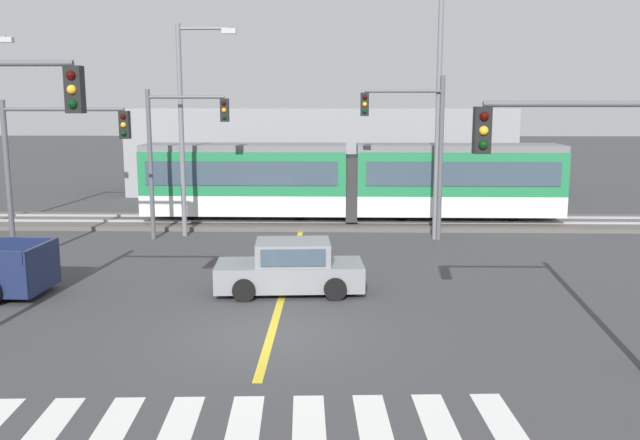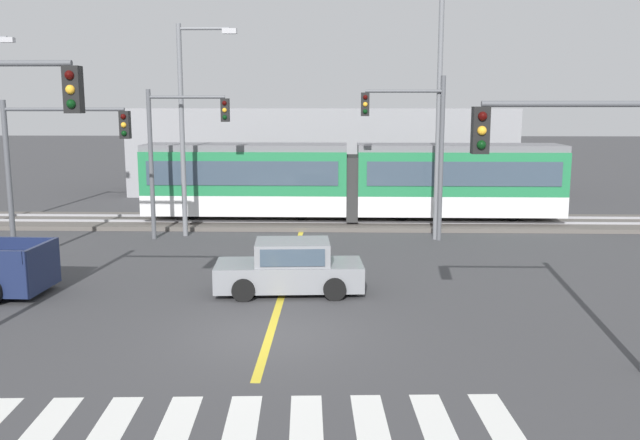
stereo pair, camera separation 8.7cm
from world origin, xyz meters
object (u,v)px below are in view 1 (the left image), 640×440
traffic_light_near_right (594,184)px  traffic_light_mid_left (52,154)px  street_lamp_east (443,99)px  traffic_light_far_right (415,136)px  sedan_crossing (290,269)px  traffic_light_far_left (177,141)px  light_rail_tram (351,179)px  street_lamp_centre (187,117)px

traffic_light_near_right → traffic_light_mid_left: traffic_light_near_right is taller
traffic_light_near_right → street_lamp_east: size_ratio=0.58×
traffic_light_near_right → traffic_light_far_right: size_ratio=0.89×
sedan_crossing → traffic_light_far_left: traffic_light_far_left is taller
sedan_crossing → traffic_light_mid_left: 9.22m
sedan_crossing → street_lamp_east: (5.43, 7.92, 4.86)m
light_rail_tram → traffic_light_far_left: bearing=-152.8°
traffic_light_far_left → street_lamp_centre: (0.28, 0.67, 0.89)m
light_rail_tram → traffic_light_far_left: (-6.95, -3.58, 1.90)m
street_lamp_centre → traffic_light_near_right: bearing=-51.9°
light_rail_tram → traffic_light_near_right: (4.37, -16.97, 1.78)m
traffic_light_far_left → street_lamp_east: (10.42, 0.21, 1.61)m
sedan_crossing → street_lamp_centre: bearing=119.3°
street_lamp_east → traffic_light_mid_left: bearing=-160.9°
traffic_light_far_left → street_lamp_east: street_lamp_east is taller
traffic_light_near_right → sedan_crossing: bearing=138.1°
sedan_crossing → traffic_light_mid_left: bearing=158.2°
light_rail_tram → traffic_light_mid_left: size_ratio=3.36×
traffic_light_near_right → traffic_light_far_left: (-11.32, 13.39, 0.12)m
traffic_light_far_right → street_lamp_east: 1.78m
traffic_light_far_right → street_lamp_east: size_ratio=0.65×
traffic_light_far_left → street_lamp_centre: bearing=67.3°
sedan_crossing → traffic_light_far_left: bearing=122.9°
traffic_light_far_left → traffic_light_far_right: bearing=0.3°
sedan_crossing → street_lamp_east: bearing=55.6°
traffic_light_far_right → light_rail_tram: bearing=124.3°
traffic_light_near_right → light_rail_tram: bearing=104.4°
light_rail_tram → sedan_crossing: light_rail_tram is taller
sedan_crossing → traffic_light_far_right: size_ratio=0.67×
traffic_light_far_right → street_lamp_east: bearing=8.7°
street_lamp_centre → street_lamp_east: (10.14, -0.45, 0.72)m
light_rail_tram → street_lamp_centre: bearing=-156.4°
traffic_light_far_left → traffic_light_near_right: bearing=-49.8°
traffic_light_far_right → traffic_light_mid_left: traffic_light_far_right is taller
traffic_light_near_right → street_lamp_centre: street_lamp_centre is taller
sedan_crossing → street_lamp_east: size_ratio=0.43×
sedan_crossing → traffic_light_near_right: 9.07m
traffic_light_near_right → street_lamp_centre: 17.90m
sedan_crossing → traffic_light_near_right: size_ratio=0.75×
traffic_light_far_left → traffic_light_far_right: (9.35, 0.05, 0.20)m
sedan_crossing → street_lamp_east: street_lamp_east is taller
street_lamp_centre → traffic_light_far_left: bearing=-112.7°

